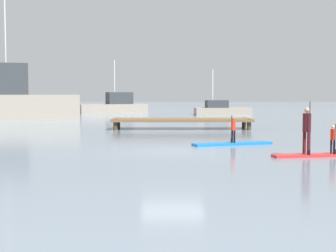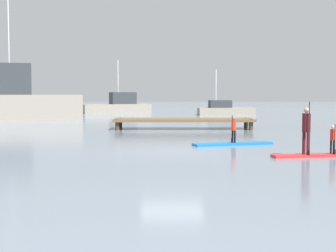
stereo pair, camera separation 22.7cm
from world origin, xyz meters
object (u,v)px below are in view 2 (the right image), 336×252
Objects in this scene: paddler_adult at (306,127)px; fishing_boat_green_midground at (118,106)px; paddler_child_solo at (234,128)px; paddleboard_far at (313,155)px; paddleboard_near at (233,144)px; paddler_child_front at (333,138)px; motor_boat_small_navy at (225,109)px.

paddler_adult is 41.97m from fishing_boat_green_midground.
fishing_boat_green_midground is at bearing 104.74° from paddler_adult.
paddler_adult is at bearing -75.26° from fishing_boat_green_midground.
paddler_child_solo is 0.15× the size of fishing_boat_green_midground.
paddler_child_solo is 0.39× the size of paddleboard_far.
paddler_adult reaches higher than paddleboard_near.
paddler_child_front is at bearing -73.86° from fishing_boat_green_midground.
paddler_child_solo is at bearing 118.71° from paddleboard_far.
fishing_boat_green_midground is at bearing 106.14° from paddler_child_front.
paddler_child_solo is at bearing 126.39° from paddler_child_front.
paddler_child_solo is at bearing 115.35° from paddler_adult.
paddler_child_solo is (0.01, 0.02, 0.70)m from paddleboard_near.
paddleboard_near is 37.28m from fishing_boat_green_midground.
fishing_boat_green_midground is at bearing 105.14° from paddleboard_far.
paddler_child_front is at bearing 8.85° from paddler_adult.
motor_boat_small_navy is at bearing 83.97° from paddleboard_near.
paddler_adult is at bearing -169.56° from paddleboard_far.
paddler_child_solo reaches higher than paddleboard_near.
fishing_boat_green_midground is at bearing 103.36° from paddleboard_near.
motor_boat_small_navy reaches higher than paddler_child_solo.
fishing_boat_green_midground reaches higher than paddler_adult.
paddleboard_far is at bearing -61.09° from paddleboard_near.
paddler_child_solo is 0.20× the size of motor_boat_small_navy.
paddleboard_far is at bearing 10.44° from paddler_adult.
paddleboard_near is 4.87m from paddleboard_far.
paddler_child_front is at bearing -90.36° from motor_boat_small_navy.
paddler_child_solo reaches higher than paddler_child_front.
paddler_child_front is (0.73, 0.11, 0.63)m from paddleboard_far.
paddleboard_near is 0.70m from paddler_child_solo.
motor_boat_small_navy is (0.96, 35.63, 0.56)m from paddleboard_far.
paddleboard_near is 3.04× the size of paddler_child_solo.
paddler_adult is 0.31× the size of motor_boat_small_navy.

